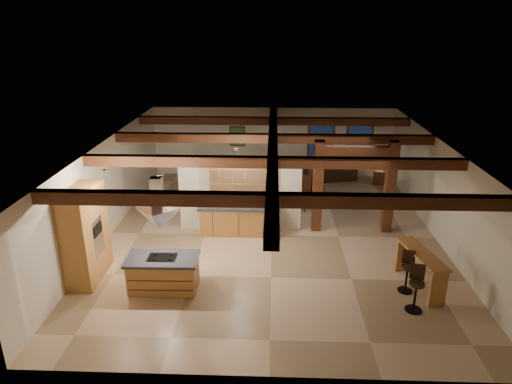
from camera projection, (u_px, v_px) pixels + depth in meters
ground at (272, 235)px, 14.11m from camera, size 12.00×12.00×0.00m
room_walls at (272, 181)px, 13.49m from camera, size 12.00×12.00×12.00m
ceiling_beams at (273, 149)px, 13.14m from camera, size 10.00×12.00×0.28m
timber_posts at (354, 177)px, 13.87m from camera, size 2.50×0.30×2.90m
partition_wall at (240, 196)px, 14.23m from camera, size 3.80×0.18×2.20m
pantry_cabinet at (86, 235)px, 11.42m from camera, size 0.67×1.60×2.40m
back_counter at (239, 219)px, 14.08m from camera, size 2.50×0.66×0.94m
upper_display_cabinet at (239, 175)px, 13.79m from camera, size 1.80×0.36×0.95m
range_hood at (159, 223)px, 10.70m from camera, size 1.10×1.10×1.40m
back_windows at (340, 142)px, 19.04m from camera, size 2.70×0.07×1.70m
framed_art at (237, 136)px, 19.12m from camera, size 0.65×0.05×0.85m
recessed_cans at (171, 164)px, 11.39m from camera, size 3.16×2.46×0.03m
kitchen_island at (163, 273)px, 11.17m from camera, size 1.76×0.95×0.87m
dining_table at (290, 191)px, 16.84m from camera, size 2.30×1.79×0.71m
sofa at (329, 172)px, 19.06m from camera, size 2.34×1.25×0.65m
microwave at (263, 202)px, 13.85m from camera, size 0.49×0.41×0.23m
bar_counter at (421, 264)px, 11.14m from camera, size 0.84×1.89×0.96m
side_table at (379, 177)px, 18.56m from camera, size 0.56×0.56×0.56m
table_lamp at (380, 166)px, 18.39m from camera, size 0.25×0.25×0.29m
bar_stool_a at (416, 288)px, 10.29m from camera, size 0.39×0.41×1.11m
bar_stool_b at (407, 271)px, 11.05m from camera, size 0.37×0.39×1.04m
dining_chairs at (290, 184)px, 16.75m from camera, size 2.44×2.44×1.22m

